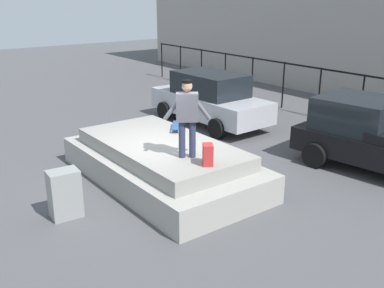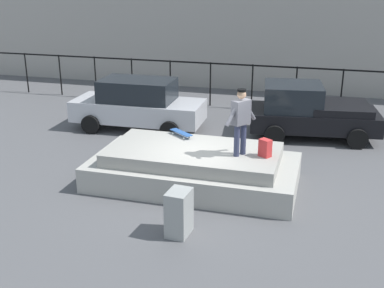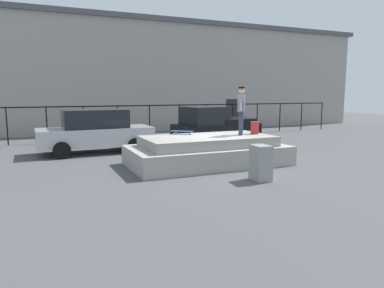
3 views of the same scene
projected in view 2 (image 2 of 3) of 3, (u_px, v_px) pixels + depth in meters
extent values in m
plane|color=#4C4C4F|center=(202.00, 187.00, 12.48)|extent=(60.00, 60.00, 0.00)
cube|color=#9E9B93|center=(194.00, 172.00, 12.61)|extent=(5.29, 2.75, 0.65)
cube|color=gray|center=(194.00, 155.00, 12.44)|extent=(4.34, 2.25, 0.33)
cylinder|color=#2D334C|center=(243.00, 139.00, 11.89)|extent=(0.14, 0.14, 0.80)
cylinder|color=#2D334C|center=(237.00, 141.00, 11.76)|extent=(0.14, 0.14, 0.80)
cube|color=#595960|center=(241.00, 112.00, 11.59)|extent=(0.46, 0.51, 0.59)
cylinder|color=#595960|center=(249.00, 110.00, 11.75)|extent=(0.33, 0.41, 0.55)
cylinder|color=#595960|center=(233.00, 114.00, 11.43)|extent=(0.33, 0.41, 0.55)
sphere|color=tan|center=(242.00, 94.00, 11.44)|extent=(0.22, 0.22, 0.22)
cylinder|color=black|center=(242.00, 90.00, 11.41)|extent=(0.29, 0.29, 0.05)
cube|color=#264C8C|center=(181.00, 132.00, 13.28)|extent=(0.76, 0.65, 0.02)
cylinder|color=silver|center=(179.00, 132.00, 13.56)|extent=(0.06, 0.06, 0.06)
cylinder|color=silver|center=(173.00, 133.00, 13.45)|extent=(0.06, 0.06, 0.06)
cylinder|color=silver|center=(190.00, 137.00, 13.17)|extent=(0.06, 0.06, 0.06)
cylinder|color=silver|center=(184.00, 138.00, 13.05)|extent=(0.06, 0.06, 0.06)
cube|color=red|center=(265.00, 148.00, 11.79)|extent=(0.34, 0.32, 0.44)
cube|color=#B7B7BC|center=(138.00, 110.00, 16.93)|extent=(4.57, 1.88, 0.70)
cube|color=black|center=(138.00, 90.00, 16.69)|extent=(2.53, 1.62, 0.74)
cylinder|color=black|center=(112.00, 110.00, 18.20)|extent=(0.65, 0.24, 0.64)
cylinder|color=black|center=(91.00, 124.00, 16.55)|extent=(0.65, 0.24, 0.64)
cylinder|color=black|center=(184.00, 116.00, 17.55)|extent=(0.65, 0.24, 0.64)
cylinder|color=black|center=(170.00, 131.00, 15.90)|extent=(0.65, 0.24, 0.64)
cube|color=black|center=(313.00, 119.00, 16.12)|extent=(4.35, 2.49, 0.61)
cube|color=black|center=(293.00, 97.00, 15.97)|extent=(2.08, 2.04, 0.84)
cube|color=black|center=(340.00, 107.00, 15.87)|extent=(2.09, 2.10, 0.24)
cylinder|color=black|center=(274.00, 117.00, 17.33)|extent=(0.66, 0.30, 0.64)
cylinder|color=black|center=(274.00, 135.00, 15.46)|extent=(0.66, 0.30, 0.64)
cylinder|color=black|center=(347.00, 120.00, 16.99)|extent=(0.66, 0.30, 0.64)
cylinder|color=black|center=(357.00, 139.00, 15.11)|extent=(0.66, 0.30, 0.64)
cube|color=gray|center=(179.00, 213.00, 10.12)|extent=(0.49, 0.63, 0.99)
cylinder|color=black|center=(27.00, 73.00, 21.98)|extent=(0.06, 0.06, 1.80)
cylinder|color=black|center=(60.00, 75.00, 21.54)|extent=(0.06, 0.06, 1.80)
cylinder|color=black|center=(96.00, 77.00, 21.10)|extent=(0.06, 0.06, 1.80)
cylinder|color=black|center=(132.00, 79.00, 20.66)|extent=(0.06, 0.06, 1.80)
cylinder|color=black|center=(170.00, 82.00, 20.22)|extent=(0.06, 0.06, 1.80)
cylinder|color=black|center=(210.00, 84.00, 19.79)|extent=(0.06, 0.06, 1.80)
cylinder|color=black|center=(252.00, 87.00, 19.35)|extent=(0.06, 0.06, 1.80)
cylinder|color=black|center=(296.00, 89.00, 18.91)|extent=(0.06, 0.06, 1.80)
cylinder|color=black|center=(341.00, 92.00, 18.47)|extent=(0.06, 0.06, 1.80)
cube|color=black|center=(253.00, 65.00, 19.06)|extent=(24.00, 0.04, 0.06)
cube|color=gray|center=(274.00, 10.00, 24.31)|extent=(34.48, 6.58, 6.80)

